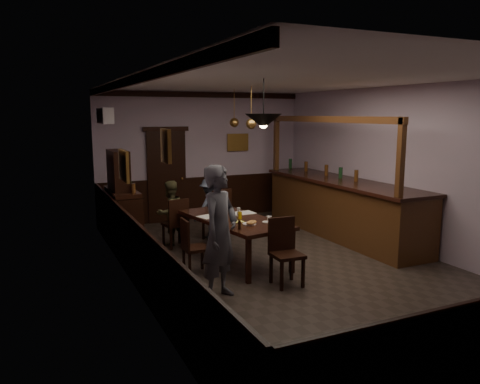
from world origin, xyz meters
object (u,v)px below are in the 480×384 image
pendant_brass_mid (251,124)px  chair_far_right (218,212)px  person_standing (220,233)px  pendant_iron (263,121)px  sideboard (122,207)px  bar_counter (341,206)px  chair_near (285,248)px  person_seated_left (170,213)px  soda_can (240,215)px  coffee_cup (269,218)px  pendant_brass_far (234,123)px  chair_far_left (177,221)px  chair_side (191,244)px  person_seated_right (211,208)px  dining_table (234,222)px

pendant_brass_mid → chair_far_right: bearing=146.8°
person_standing → pendant_iron: pendant_iron is taller
sideboard → bar_counter: size_ratio=0.42×
chair_far_right → chair_near: size_ratio=1.05×
sideboard → person_seated_left: bearing=-24.9°
chair_far_right → pendant_brass_mid: 1.85m
chair_far_right → chair_near: bearing=75.1°
sideboard → pendant_brass_mid: size_ratio=2.24×
person_standing → soda_can: person_standing is taller
person_standing → coffee_cup: 1.57m
coffee_cup → sideboard: sideboard is taller
pendant_brass_far → chair_far_right: bearing=-129.9°
chair_far_left → chair_side: size_ratio=1.06×
person_seated_right → soda_can: (-0.13, -1.71, 0.20)m
pendant_brass_mid → chair_near: bearing=-103.8°
person_seated_left → pendant_iron: (0.82, -2.25, 1.76)m
chair_far_right → person_standing: (-1.08, -2.73, 0.35)m
person_standing → coffee_cup: person_standing is taller
chair_side → soda_can: size_ratio=7.35×
chair_side → person_seated_right: person_seated_right is taller
chair_side → pendant_brass_mid: pendant_brass_mid is taller
chair_far_left → person_standing: bearing=77.2°
soda_can → coffee_cup: bearing=-44.8°
chair_far_right → pendant_brass_mid: size_ratio=1.28×
bar_counter → pendant_brass_mid: bearing=169.6°
chair_far_left → coffee_cup: (1.07, -1.65, 0.29)m
sideboard → coffee_cup: bearing=-49.9°
chair_near → sideboard: sideboard is taller
pendant_brass_mid → person_seated_left: bearing=161.8°
person_seated_left → sideboard: bearing=-48.1°
person_seated_right → bar_counter: size_ratio=0.28×
chair_near → pendant_brass_far: (0.76, 3.51, 1.76)m
chair_side → pendant_brass_mid: bearing=-51.1°
chair_far_right → chair_side: bearing=41.2°
person_seated_right → pendant_iron: pendant_iron is taller
dining_table → pendant_iron: 1.87m
coffee_cup → pendant_iron: size_ratio=0.11×
chair_far_left → sideboard: sideboard is taller
chair_far_right → chair_near: (-0.02, -2.62, -0.03)m
soda_can → bar_counter: size_ratio=0.03×
bar_counter → pendant_iron: (-2.55, -1.41, 1.76)m
chair_far_right → pendant_brass_mid: (0.54, -0.35, 1.73)m
chair_far_left → pendant_iron: (0.78, -1.97, 1.86)m
sideboard → bar_counter: (4.20, -1.22, -0.11)m
chair_near → chair_side: (-1.11, 0.97, -0.06)m
chair_near → sideboard: bearing=121.8°
chair_far_left → pendant_brass_far: pendant_brass_far is taller
sideboard → chair_near: bearing=-60.8°
chair_far_left → chair_far_right: bearing=-179.9°
chair_far_right → coffee_cup: size_ratio=12.96×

